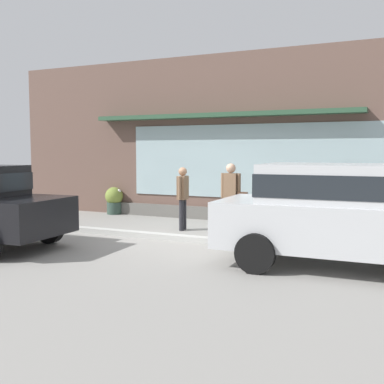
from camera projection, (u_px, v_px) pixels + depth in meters
The scene contains 10 objects.
ground_plane at pixel (173, 238), 10.55m from camera, with size 60.00×60.00×0.00m, color gray.
curb_strip at pixel (168, 237), 10.37m from camera, with size 14.00×0.24×0.12m, color #B2B2AD.
storefront at pixel (224, 139), 13.23m from camera, with size 14.00×0.81×4.66m.
fire_hydrant at pixel (258, 222), 10.28m from camera, with size 0.40×0.36×0.82m.
pedestrian_with_handbag at pixel (232, 193), 10.94m from camera, with size 0.65×0.22×1.67m.
pedestrian_passerby at pixel (183, 194), 11.52m from camera, with size 0.23×0.51×1.56m.
parked_car_silver at pixel (344, 211), 7.75m from camera, with size 4.38×2.04×1.75m.
potted_plant_window_center at pixel (264, 210), 12.58m from camera, with size 0.44×0.44×0.73m.
potted_plant_window_right at pixel (114, 200), 14.52m from camera, with size 0.55×0.55×0.84m.
potted_plant_corner_tall at pixel (364, 214), 11.37m from camera, with size 0.52×0.52×0.82m.
Camera 1 is at (4.76, -9.28, 1.97)m, focal length 43.75 mm.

